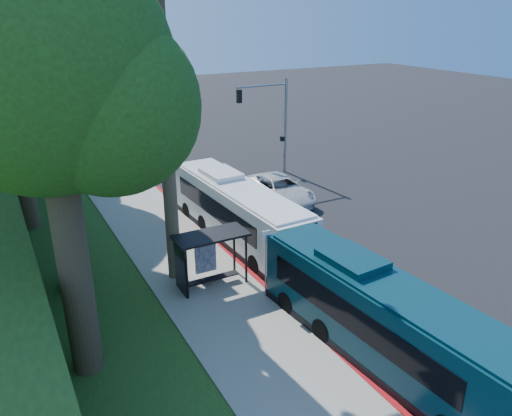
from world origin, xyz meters
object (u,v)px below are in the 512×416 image
bus_shelter (205,250)px  teal_bus (384,320)px  pickup (280,189)px  white_bus (237,211)px

bus_shelter → teal_bus: teal_bus is taller
teal_bus → pickup: bearing=67.6°
teal_bus → pickup: (5.06, 15.19, -0.84)m
bus_shelter → white_bus: 5.09m
white_bus → teal_bus: 11.33m
white_bus → teal_bus: size_ratio=1.00×
bus_shelter → teal_bus: 8.33m
teal_bus → pickup: teal_bus is taller
white_bus → bus_shelter: bearing=-134.8°
bus_shelter → pickup: size_ratio=0.56×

